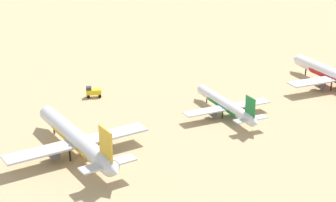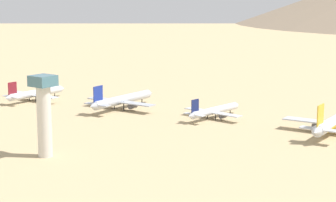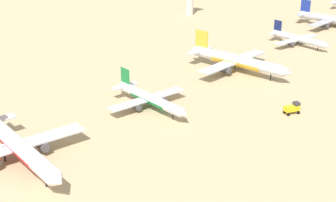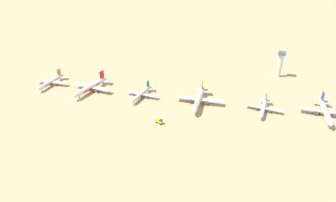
% 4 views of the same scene
% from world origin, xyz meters
% --- Properties ---
extents(ground_plane, '(1807.76, 1807.76, 0.00)m').
position_xyz_m(ground_plane, '(0.00, 0.00, 0.00)').
color(ground_plane, tan).
extents(parked_jet_1, '(49.10, 39.95, 14.15)m').
position_xyz_m(parked_jet_1, '(11.54, -101.55, 4.71)').
color(parked_jet_1, white).
rests_on(parked_jet_1, ground).
extents(parked_jet_2, '(37.31, 30.31, 10.76)m').
position_xyz_m(parked_jet_2, '(7.81, -51.44, 3.58)').
color(parked_jet_2, silver).
rests_on(parked_jet_2, ground).
extents(parked_jet_3, '(49.79, 40.49, 14.35)m').
position_xyz_m(parked_jet_3, '(3.32, 0.12, 4.77)').
color(parked_jet_3, silver).
rests_on(parked_jet_3, ground).
extents(service_truck, '(4.28, 5.68, 3.90)m').
position_xyz_m(service_truck, '(43.91, -20.10, 2.08)').
color(service_truck, yellow).
rests_on(service_truck, ground).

